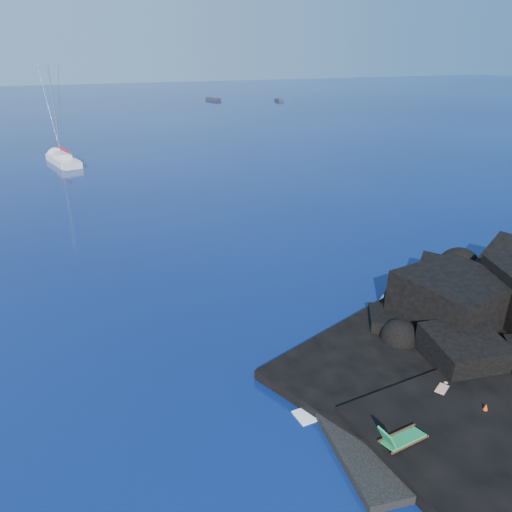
# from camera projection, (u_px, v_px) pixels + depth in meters

# --- Properties ---
(ground) EXTENTS (400.00, 400.00, 0.00)m
(ground) POSITION_uv_depth(u_px,v_px,m) (337.00, 468.00, 17.23)
(ground) COLOR #030F3A
(ground) RESTS_ON ground
(beach) EXTENTS (9.08, 6.86, 0.70)m
(beach) POSITION_uv_depth(u_px,v_px,m) (433.00, 425.00, 19.16)
(beach) COLOR black
(beach) RESTS_ON ground
(surf_foam) EXTENTS (10.00, 8.00, 0.06)m
(surf_foam) POSITION_uv_depth(u_px,v_px,m) (377.00, 359.00, 23.19)
(surf_foam) COLOR white
(surf_foam) RESTS_ON ground
(sailboat) EXTENTS (4.96, 11.25, 11.55)m
(sailboat) POSITION_uv_depth(u_px,v_px,m) (63.00, 164.00, 61.79)
(sailboat) COLOR silver
(sailboat) RESTS_ON ground
(deck_chair) EXTENTS (1.89, 1.02, 1.24)m
(deck_chair) POSITION_uv_depth(u_px,v_px,m) (404.00, 433.00, 17.40)
(deck_chair) COLOR #1C8044
(deck_chair) RESTS_ON beach
(towel) EXTENTS (1.91, 1.61, 0.05)m
(towel) POSITION_uv_depth(u_px,v_px,m) (441.00, 394.00, 20.30)
(towel) COLOR white
(towel) RESTS_ON beach
(sunbather) EXTENTS (1.66, 1.30, 0.27)m
(sunbather) POSITION_uv_depth(u_px,v_px,m) (442.00, 391.00, 20.23)
(sunbather) COLOR tan
(sunbather) RESTS_ON towel
(marker_cone) EXTENTS (0.39, 0.39, 0.55)m
(marker_cone) POSITION_uv_depth(u_px,v_px,m) (485.00, 410.00, 19.04)
(marker_cone) COLOR #DB3F0B
(marker_cone) RESTS_ON beach
(distant_boat_a) EXTENTS (3.07, 5.35, 0.68)m
(distant_boat_a) POSITION_uv_depth(u_px,v_px,m) (213.00, 100.00, 133.28)
(distant_boat_a) COLOR #26252A
(distant_boat_a) RESTS_ON ground
(distant_boat_b) EXTENTS (1.91, 4.40, 0.57)m
(distant_boat_b) POSITION_uv_depth(u_px,v_px,m) (279.00, 101.00, 131.36)
(distant_boat_b) COLOR #25262A
(distant_boat_b) RESTS_ON ground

